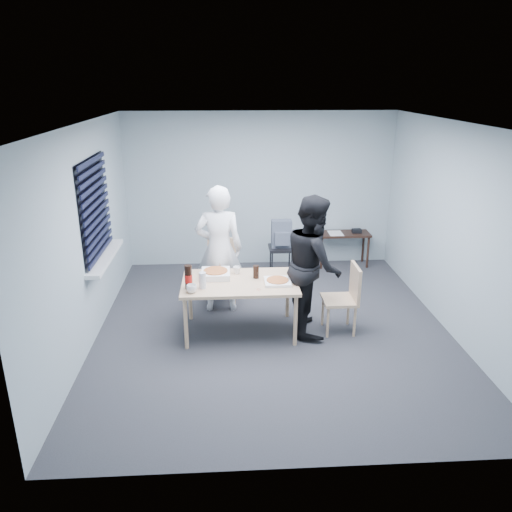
{
  "coord_description": "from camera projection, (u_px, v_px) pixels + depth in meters",
  "views": [
    {
      "loc": [
        -0.57,
        -5.81,
        3.07
      ],
      "look_at": [
        -0.22,
        0.1,
        0.97
      ],
      "focal_mm": 35.0,
      "sensor_mm": 36.0,
      "label": 1
    }
  ],
  "objects": [
    {
      "name": "room",
      "position": [
        98.0,
        216.0,
        6.29
      ],
      "size": [
        5.0,
        5.0,
        5.0
      ],
      "color": "#2B2B2F",
      "rests_on": "ground"
    },
    {
      "name": "stool",
      "position": [
        281.0,
        253.0,
        8.0
      ],
      "size": [
        0.39,
        0.39,
        0.55
      ],
      "color": "black",
      "rests_on": "ground"
    },
    {
      "name": "mug_a",
      "position": [
        192.0,
        289.0,
        5.86
      ],
      "size": [
        0.17,
        0.17,
        0.1
      ],
      "primitive_type": "imported",
      "rotation": [
        0.0,
        0.0,
        0.52
      ],
      "color": "white",
      "rests_on": "dining_table"
    },
    {
      "name": "chair_far",
      "position": [
        222.0,
        265.0,
        7.29
      ],
      "size": [
        0.42,
        0.42,
        0.89
      ],
      "color": "tan",
      "rests_on": "ground"
    },
    {
      "name": "cola_glass",
      "position": [
        256.0,
        272.0,
        6.28
      ],
      "size": [
        0.08,
        0.08,
        0.17
      ],
      "primitive_type": "cylinder",
      "rotation": [
        0.0,
        0.0,
        -0.07
      ],
      "color": "black",
      "rests_on": "dining_table"
    },
    {
      "name": "person_white",
      "position": [
        219.0,
        249.0,
        6.8
      ],
      "size": [
        0.65,
        0.42,
        1.77
      ],
      "primitive_type": "imported",
      "rotation": [
        0.0,
        0.0,
        3.14
      ],
      "color": "white",
      "rests_on": "ground"
    },
    {
      "name": "pizza_box_a",
      "position": [
        216.0,
        274.0,
        6.34
      ],
      "size": [
        0.36,
        0.36,
        0.09
      ],
      "rotation": [
        0.0,
        0.0,
        -0.35
      ],
      "color": "white",
      "rests_on": "dining_table"
    },
    {
      "name": "chair_right",
      "position": [
        346.0,
        294.0,
        6.3
      ],
      "size": [
        0.42,
        0.42,
        0.89
      ],
      "color": "tan",
      "rests_on": "ground"
    },
    {
      "name": "rubber_band",
      "position": [
        259.0,
        289.0,
        5.96
      ],
      "size": [
        0.06,
        0.06,
        0.0
      ],
      "primitive_type": "torus",
      "rotation": [
        0.0,
        0.0,
        0.3
      ],
      "color": "red",
      "rests_on": "dining_table"
    },
    {
      "name": "papers",
      "position": [
        335.0,
        233.0,
        8.52
      ],
      "size": [
        0.25,
        0.33,
        0.01
      ],
      "primitive_type": "cube",
      "rotation": [
        0.0,
        0.0,
        0.04
      ],
      "color": "white",
      "rests_on": "side_table"
    },
    {
      "name": "pizza_box_b",
      "position": [
        277.0,
        281.0,
        6.15
      ],
      "size": [
        0.32,
        0.32,
        0.05
      ],
      "rotation": [
        0.0,
        0.0,
        -0.2
      ],
      "color": "white",
      "rests_on": "dining_table"
    },
    {
      "name": "dining_table",
      "position": [
        240.0,
        286.0,
        6.23
      ],
      "size": [
        1.43,
        0.91,
        0.7
      ],
      "color": "tan",
      "rests_on": "ground"
    },
    {
      "name": "soda_bottle",
      "position": [
        188.0,
        277.0,
        5.95
      ],
      "size": [
        0.09,
        0.09,
        0.29
      ],
      "rotation": [
        0.0,
        0.0,
        -0.41
      ],
      "color": "black",
      "rests_on": "dining_table"
    },
    {
      "name": "person_black",
      "position": [
        313.0,
        265.0,
        6.22
      ],
      "size": [
        0.47,
        0.86,
        1.77
      ],
      "primitive_type": "imported",
      "rotation": [
        0.0,
        0.0,
        1.57
      ],
      "color": "black",
      "rests_on": "ground"
    },
    {
      "name": "plastic_cups",
      "position": [
        203.0,
        280.0,
        5.97
      ],
      "size": [
        0.1,
        0.1,
        0.2
      ],
      "primitive_type": "cylinder",
      "rotation": [
        0.0,
        0.0,
        0.17
      ],
      "color": "silver",
      "rests_on": "dining_table"
    },
    {
      "name": "side_table",
      "position": [
        344.0,
        237.0,
        8.58
      ],
      "size": [
        0.88,
        0.39,
        0.59
      ],
      "color": "black",
      "rests_on": "ground"
    },
    {
      "name": "black_box",
      "position": [
        357.0,
        231.0,
        8.55
      ],
      "size": [
        0.16,
        0.12,
        0.07
      ],
      "primitive_type": "cube",
      "rotation": [
        0.0,
        0.0,
        -0.06
      ],
      "color": "black",
      "rests_on": "side_table"
    },
    {
      "name": "backpack",
      "position": [
        281.0,
        234.0,
        7.88
      ],
      "size": [
        0.32,
        0.23,
        0.44
      ],
      "rotation": [
        0.0,
        0.0,
        -0.26
      ],
      "color": "#565C65",
      "rests_on": "stool"
    },
    {
      "name": "mug_b",
      "position": [
        237.0,
        270.0,
        6.44
      ],
      "size": [
        0.1,
        0.1,
        0.09
      ],
      "primitive_type": "imported",
      "color": "white",
      "rests_on": "dining_table"
    }
  ]
}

